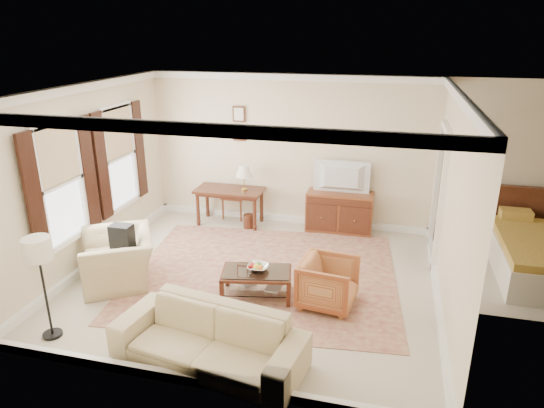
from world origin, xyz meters
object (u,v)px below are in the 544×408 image
at_px(writing_desk, 230,194).
at_px(coffee_table, 257,277).
at_px(tv, 342,168).
at_px(striped_armchair, 328,281).
at_px(club_armchair, 117,251).
at_px(sofa, 208,330).
at_px(sideboard, 339,212).

xyz_separation_m(writing_desk, coffee_table, (1.28, -2.58, -0.29)).
relative_size(tv, striped_armchair, 1.30).
height_order(tv, coffee_table, tv).
distance_m(writing_desk, striped_armchair, 3.45).
distance_m(club_armchair, sofa, 2.52).
bearing_deg(sofa, striped_armchair, 63.56).
bearing_deg(club_armchair, striped_armchair, 59.94).
xyz_separation_m(sideboard, coffee_table, (-0.86, -2.74, -0.06)).
distance_m(writing_desk, coffee_table, 2.89).
distance_m(writing_desk, club_armchair, 2.79).
bearing_deg(coffee_table, tv, 72.41).
xyz_separation_m(tv, coffee_table, (-0.86, -2.72, -0.94)).
bearing_deg(club_armchair, sideboard, 101.02).
relative_size(coffee_table, sofa, 0.49).
xyz_separation_m(writing_desk, sofa, (1.15, -4.14, -0.17)).
bearing_deg(coffee_table, sideboard, 72.53).
xyz_separation_m(tv, sofa, (-0.99, -4.28, -0.83)).
bearing_deg(coffee_table, club_armchair, -178.16).
xyz_separation_m(writing_desk, tv, (2.14, 0.14, 0.66)).
relative_size(sideboard, coffee_table, 1.15).
height_order(writing_desk, sideboard, sideboard).
relative_size(coffee_table, striped_armchair, 1.41).
xyz_separation_m(sideboard, tv, (0.00, -0.02, 0.88)).
relative_size(sideboard, club_armchair, 1.06).
xyz_separation_m(writing_desk, sideboard, (2.14, 0.16, -0.23)).
xyz_separation_m(sideboard, sofa, (-0.99, -4.30, 0.05)).
bearing_deg(coffee_table, sofa, -94.74).
distance_m(striped_armchair, club_armchair, 3.20).
bearing_deg(sideboard, striped_armchair, -86.55).
distance_m(writing_desk, sideboard, 2.16).
height_order(tv, sofa, tv).
xyz_separation_m(tv, striped_armchair, (0.16, -2.69, -0.88)).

